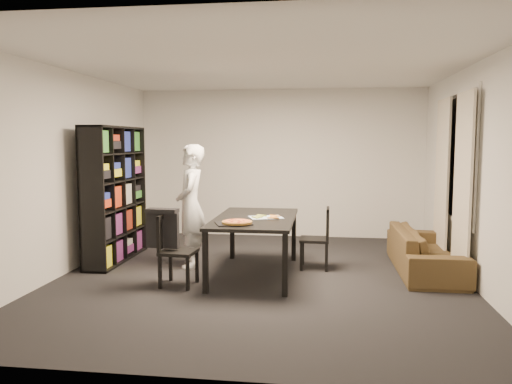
# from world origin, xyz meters

# --- Properties ---
(room) EXTENTS (5.01, 5.51, 2.61)m
(room) POSITION_xyz_m (0.00, 0.00, 1.30)
(room) COLOR black
(room) RESTS_ON ground
(window_pane) EXTENTS (0.02, 1.40, 1.60)m
(window_pane) POSITION_xyz_m (2.48, 0.60, 1.50)
(window_pane) COLOR black
(window_pane) RESTS_ON room
(window_frame) EXTENTS (0.03, 1.52, 1.72)m
(window_frame) POSITION_xyz_m (2.48, 0.60, 1.50)
(window_frame) COLOR white
(window_frame) RESTS_ON room
(curtain_left) EXTENTS (0.03, 0.70, 2.25)m
(curtain_left) POSITION_xyz_m (2.40, 0.08, 1.15)
(curtain_left) COLOR beige
(curtain_left) RESTS_ON room
(curtain_right) EXTENTS (0.03, 0.70, 2.25)m
(curtain_right) POSITION_xyz_m (2.40, 1.12, 1.15)
(curtain_right) COLOR beige
(curtain_right) RESTS_ON room
(bookshelf) EXTENTS (0.35, 1.50, 1.90)m
(bookshelf) POSITION_xyz_m (-2.16, 0.60, 0.95)
(bookshelf) COLOR black
(bookshelf) RESTS_ON room
(dining_table) EXTENTS (0.99, 1.78, 0.74)m
(dining_table) POSITION_xyz_m (-0.09, 0.08, 0.67)
(dining_table) COLOR black
(dining_table) RESTS_ON room
(chair_left) EXTENTS (0.42, 0.42, 0.84)m
(chair_left) POSITION_xyz_m (-0.99, -0.50, 0.48)
(chair_left) COLOR black
(chair_left) RESTS_ON room
(chair_right) EXTENTS (0.39, 0.39, 0.82)m
(chair_right) POSITION_xyz_m (0.73, 0.51, 0.47)
(chair_right) COLOR black
(chair_right) RESTS_ON room
(draped_jacket) EXTENTS (0.40, 0.19, 0.47)m
(draped_jacket) POSITION_xyz_m (-1.11, -0.49, 0.70)
(draped_jacket) COLOR black
(draped_jacket) RESTS_ON chair_left
(person) EXTENTS (0.51, 0.67, 1.65)m
(person) POSITION_xyz_m (-1.01, 0.41, 0.83)
(person) COLOR white
(person) RESTS_ON room
(baking_tray) EXTENTS (0.49, 0.44, 0.01)m
(baking_tray) POSITION_xyz_m (-0.26, -0.46, 0.75)
(baking_tray) COLOR black
(baking_tray) RESTS_ON dining_table
(pepperoni_pizza) EXTENTS (0.35, 0.35, 0.03)m
(pepperoni_pizza) POSITION_xyz_m (-0.22, -0.48, 0.77)
(pepperoni_pizza) COLOR olive
(pepperoni_pizza) RESTS_ON dining_table
(kitchen_towel) EXTENTS (0.48, 0.42, 0.01)m
(kitchen_towel) POSITION_xyz_m (0.05, 0.06, 0.74)
(kitchen_towel) COLOR white
(kitchen_towel) RESTS_ON dining_table
(pizza_slices) EXTENTS (0.39, 0.34, 0.01)m
(pizza_slices) POSITION_xyz_m (0.05, 0.05, 0.76)
(pizza_slices) COLOR gold
(pizza_slices) RESTS_ON dining_table
(sofa) EXTENTS (0.74, 1.89, 0.55)m
(sofa) POSITION_xyz_m (2.09, 0.53, 0.28)
(sofa) COLOR #43341A
(sofa) RESTS_ON room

